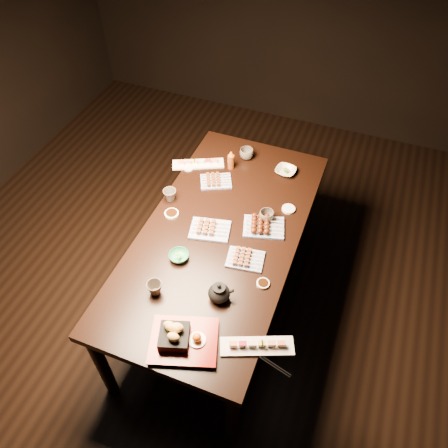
{
  "coord_description": "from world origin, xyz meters",
  "views": [
    {
      "loc": [
        0.94,
        -1.45,
        2.7
      ],
      "look_at": [
        0.31,
        0.17,
        0.77
      ],
      "focal_mm": 35.0,
      "sensor_mm": 36.0,
      "label": 1
    }
  ],
  "objects_px": {
    "edamame_bowl_green": "(179,256)",
    "tempura_tray": "(183,337)",
    "dining_table": "(221,270)",
    "sushi_platter_near": "(257,345)",
    "sushi_platter_far": "(198,162)",
    "teacup_near_left": "(155,288)",
    "teacup_mid_right": "(267,216)",
    "teacup_far_right": "(247,154)",
    "condiment_bottle": "(231,160)",
    "yakitori_plate_center": "(210,227)",
    "teacup_far_left": "(170,195)",
    "edamame_bowl_cream": "(286,171)",
    "yakitori_plate_right": "(245,257)",
    "yakitori_plate_left": "(216,179)",
    "teapot": "(219,292)"
  },
  "relations": [
    {
      "from": "edamame_bowl_green",
      "to": "teacup_near_left",
      "type": "xyz_separation_m",
      "value": [
        -0.02,
        -0.25,
        0.02
      ]
    },
    {
      "from": "sushi_platter_far",
      "to": "yakitori_plate_right",
      "type": "bearing_deg",
      "value": 105.77
    },
    {
      "from": "edamame_bowl_green",
      "to": "tempura_tray",
      "type": "distance_m",
      "value": 0.52
    },
    {
      "from": "dining_table",
      "to": "yakitori_plate_center",
      "type": "distance_m",
      "value": 0.41
    },
    {
      "from": "yakitori_plate_center",
      "to": "tempura_tray",
      "type": "bearing_deg",
      "value": -90.03
    },
    {
      "from": "teacup_mid_right",
      "to": "teacup_far_right",
      "type": "height_order",
      "value": "teacup_far_right"
    },
    {
      "from": "sushi_platter_near",
      "to": "edamame_bowl_cream",
      "type": "distance_m",
      "value": 1.29
    },
    {
      "from": "edamame_bowl_green",
      "to": "condiment_bottle",
      "type": "relative_size",
      "value": 0.81
    },
    {
      "from": "dining_table",
      "to": "yakitori_plate_left",
      "type": "relative_size",
      "value": 9.03
    },
    {
      "from": "tempura_tray",
      "to": "sushi_platter_near",
      "type": "bearing_deg",
      "value": -0.7
    },
    {
      "from": "yakitori_plate_left",
      "to": "teacup_near_left",
      "type": "xyz_separation_m",
      "value": [
        0.02,
        -0.91,
        0.01
      ]
    },
    {
      "from": "sushi_platter_near",
      "to": "condiment_bottle",
      "type": "distance_m",
      "value": 1.32
    },
    {
      "from": "yakitori_plate_right",
      "to": "tempura_tray",
      "type": "height_order",
      "value": "tempura_tray"
    },
    {
      "from": "dining_table",
      "to": "sushi_platter_near",
      "type": "bearing_deg",
      "value": -69.89
    },
    {
      "from": "teacup_near_left",
      "to": "tempura_tray",
      "type": "bearing_deg",
      "value": -38.47
    },
    {
      "from": "teacup_mid_right",
      "to": "teacup_far_left",
      "type": "height_order",
      "value": "teacup_far_left"
    },
    {
      "from": "tempura_tray",
      "to": "teapot",
      "type": "xyz_separation_m",
      "value": [
        0.07,
        0.3,
        -0.0
      ]
    },
    {
      "from": "sushi_platter_far",
      "to": "edamame_bowl_green",
      "type": "distance_m",
      "value": 0.81
    },
    {
      "from": "yakitori_plate_left",
      "to": "sushi_platter_far",
      "type": "bearing_deg",
      "value": 120.76
    },
    {
      "from": "yakitori_plate_left",
      "to": "dining_table",
      "type": "bearing_deg",
      "value": -89.77
    },
    {
      "from": "sushi_platter_near",
      "to": "tempura_tray",
      "type": "height_order",
      "value": "tempura_tray"
    },
    {
      "from": "teacup_far_left",
      "to": "teacup_far_right",
      "type": "xyz_separation_m",
      "value": [
        0.31,
        0.56,
        -0.0
      ]
    },
    {
      "from": "yakitori_plate_left",
      "to": "tempura_tray",
      "type": "relative_size",
      "value": 0.62
    },
    {
      "from": "teacup_far_right",
      "to": "teapot",
      "type": "xyz_separation_m",
      "value": [
        0.24,
        -1.13,
        0.02
      ]
    },
    {
      "from": "dining_table",
      "to": "edamame_bowl_green",
      "type": "bearing_deg",
      "value": -133.74
    },
    {
      "from": "sushi_platter_near",
      "to": "yakitori_plate_center",
      "type": "relative_size",
      "value": 1.52
    },
    {
      "from": "yakitori_plate_left",
      "to": "condiment_bottle",
      "type": "xyz_separation_m",
      "value": [
        0.04,
        0.17,
        0.04
      ]
    },
    {
      "from": "yakitori_plate_right",
      "to": "yakitori_plate_left",
      "type": "bearing_deg",
      "value": 117.43
    },
    {
      "from": "teacup_mid_right",
      "to": "teacup_near_left",
      "type": "bearing_deg",
      "value": -118.83
    },
    {
      "from": "sushi_platter_near",
      "to": "teacup_far_right",
      "type": "height_order",
      "value": "teacup_far_right"
    },
    {
      "from": "yakitori_plate_center",
      "to": "teacup_mid_right",
      "type": "height_order",
      "value": "teacup_mid_right"
    },
    {
      "from": "sushi_platter_far",
      "to": "teacup_near_left",
      "type": "xyz_separation_m",
      "value": [
        0.2,
        -1.03,
        0.02
      ]
    },
    {
      "from": "teacup_near_left",
      "to": "condiment_bottle",
      "type": "relative_size",
      "value": 0.59
    },
    {
      "from": "tempura_tray",
      "to": "teapot",
      "type": "height_order",
      "value": "tempura_tray"
    },
    {
      "from": "condiment_bottle",
      "to": "teapot",
      "type": "bearing_deg",
      "value": -72.85
    },
    {
      "from": "edamame_bowl_green",
      "to": "teacup_far_left",
      "type": "distance_m",
      "value": 0.48
    },
    {
      "from": "yakitori_plate_center",
      "to": "edamame_bowl_cream",
      "type": "height_order",
      "value": "yakitori_plate_center"
    },
    {
      "from": "sushi_platter_near",
      "to": "edamame_bowl_green",
      "type": "distance_m",
      "value": 0.68
    },
    {
      "from": "tempura_tray",
      "to": "teacup_near_left",
      "type": "xyz_separation_m",
      "value": [
        -0.26,
        0.21,
        -0.02
      ]
    },
    {
      "from": "sushi_platter_far",
      "to": "teacup_far_right",
      "type": "relative_size",
      "value": 3.66
    },
    {
      "from": "yakitori_plate_center",
      "to": "teacup_near_left",
      "type": "bearing_deg",
      "value": -114.08
    },
    {
      "from": "sushi_platter_far",
      "to": "teapot",
      "type": "distance_m",
      "value": 1.08
    },
    {
      "from": "yakitori_plate_left",
      "to": "edamame_bowl_green",
      "type": "xyz_separation_m",
      "value": [
        0.04,
        -0.66,
        -0.01
      ]
    },
    {
      "from": "dining_table",
      "to": "teacup_near_left",
      "type": "distance_m",
      "value": 0.68
    },
    {
      "from": "yakitori_plate_left",
      "to": "teacup_mid_right",
      "type": "xyz_separation_m",
      "value": [
        0.41,
        -0.21,
        0.01
      ]
    },
    {
      "from": "yakitori_plate_center",
      "to": "teacup_mid_right",
      "type": "bearing_deg",
      "value": 22.91
    },
    {
      "from": "teacup_mid_right",
      "to": "yakitori_plate_right",
      "type": "bearing_deg",
      "value": -93.07
    },
    {
      "from": "yakitori_plate_center",
      "to": "teacup_far_left",
      "type": "xyz_separation_m",
      "value": [
        -0.33,
        0.15,
        0.01
      ]
    },
    {
      "from": "teacup_near_left",
      "to": "condiment_bottle",
      "type": "bearing_deg",
      "value": 89.03
    },
    {
      "from": "dining_table",
      "to": "sushi_platter_far",
      "type": "relative_size",
      "value": 5.15
    }
  ]
}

